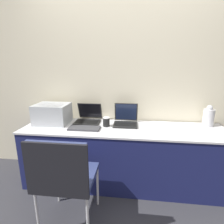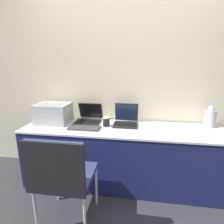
# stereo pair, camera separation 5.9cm
# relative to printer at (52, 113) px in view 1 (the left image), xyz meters

# --- Properties ---
(ground_plane) EXTENTS (14.00, 14.00, 0.00)m
(ground_plane) POSITION_rel_printer_xyz_m (0.91, -0.37, -0.86)
(ground_plane) COLOR #333338
(wall_back) EXTENTS (8.00, 0.05, 2.60)m
(wall_back) POSITION_rel_printer_xyz_m (0.91, 0.29, 0.44)
(wall_back) COLOR beige
(wall_back) RESTS_ON ground_plane
(table) EXTENTS (2.39, 0.62, 0.73)m
(table) POSITION_rel_printer_xyz_m (0.91, -0.07, -0.49)
(table) COLOR #191E51
(table) RESTS_ON ground_plane
(printer) EXTENTS (0.41, 0.33, 0.25)m
(printer) POSITION_rel_printer_xyz_m (0.00, 0.00, 0.00)
(printer) COLOR #B2B7BC
(printer) RESTS_ON table
(laptop_left) EXTENTS (0.32, 0.32, 0.23)m
(laptop_left) POSITION_rel_printer_xyz_m (0.43, 0.11, -0.08)
(laptop_left) COLOR black
(laptop_left) RESTS_ON table
(laptop_right) EXTENTS (0.29, 0.29, 0.25)m
(laptop_right) POSITION_rel_printer_xyz_m (0.92, 0.07, -0.08)
(laptop_right) COLOR black
(laptop_right) RESTS_ON table
(external_keyboard) EXTENTS (0.36, 0.16, 0.02)m
(external_keyboard) POSITION_rel_printer_xyz_m (0.46, -0.17, -0.12)
(external_keyboard) COLOR #3D3D42
(external_keyboard) RESTS_ON table
(coffee_cup) EXTENTS (0.08, 0.08, 0.11)m
(coffee_cup) POSITION_rel_printer_xyz_m (0.69, -0.04, -0.08)
(coffee_cup) COLOR black
(coffee_cup) RESTS_ON table
(metal_pitcher) EXTENTS (0.13, 0.13, 0.26)m
(metal_pitcher) POSITION_rel_printer_xyz_m (1.92, 0.13, -0.02)
(metal_pitcher) COLOR silver
(metal_pitcher) RESTS_ON table
(chair) EXTENTS (0.49, 0.47, 0.90)m
(chair) POSITION_rel_printer_xyz_m (0.45, -0.81, -0.29)
(chair) COLOR navy
(chair) RESTS_ON ground_plane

